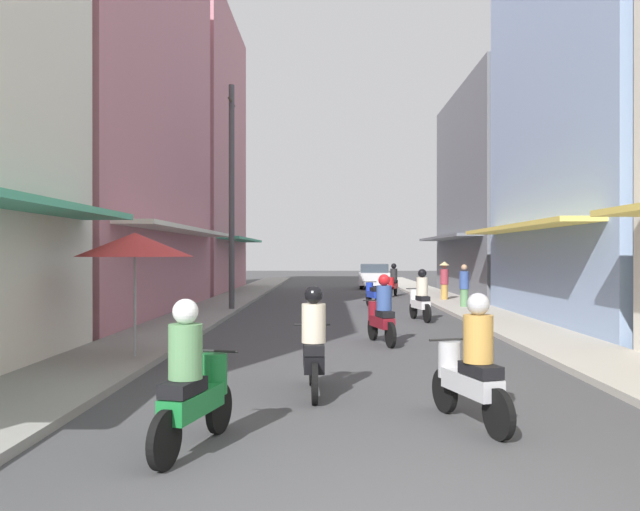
% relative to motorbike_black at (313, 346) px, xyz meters
% --- Properties ---
extents(ground_plane, '(103.92, 103.92, 0.00)m').
position_rel_motorbike_black_xyz_m(ground_plane, '(0.69, 14.91, -0.70)').
color(ground_plane, '#424244').
extents(sidewalk_left, '(2.01, 55.24, 0.12)m').
position_rel_motorbike_black_xyz_m(sidewalk_left, '(-3.92, 14.91, -0.64)').
color(sidewalk_left, gray).
rests_on(sidewalk_left, ground).
extents(sidewalk_right, '(2.01, 55.24, 0.12)m').
position_rel_motorbike_black_xyz_m(sidewalk_right, '(5.29, 14.91, -0.64)').
color(sidewalk_right, '#ADA89E').
rests_on(sidewalk_right, ground).
extents(building_left_mid, '(7.05, 13.20, 13.22)m').
position_rel_motorbike_black_xyz_m(building_left_mid, '(-7.91, 11.56, 5.90)').
color(building_left_mid, '#B7727F').
rests_on(building_left_mid, ground).
extents(building_left_far, '(7.05, 10.97, 14.86)m').
position_rel_motorbike_black_xyz_m(building_left_far, '(-7.91, 24.48, 6.72)').
color(building_left_far, '#B7727F').
rests_on(building_left_far, ground).
extents(building_right_mid, '(7.05, 10.38, 14.33)m').
position_rel_motorbike_black_xyz_m(building_right_mid, '(9.29, 9.30, 6.45)').
color(building_right_mid, '#8CA5CC').
rests_on(building_right_mid, ground).
extents(building_right_far, '(7.05, 11.14, 9.78)m').
position_rel_motorbike_black_xyz_m(building_right_far, '(9.29, 20.58, 4.18)').
color(building_right_far, slate).
rests_on(building_right_far, ground).
extents(motorbike_black, '(0.55, 1.81, 1.58)m').
position_rel_motorbike_black_xyz_m(motorbike_black, '(0.00, 0.00, 0.00)').
color(motorbike_black, black).
rests_on(motorbike_black, ground).
extents(motorbike_blue, '(0.64, 1.78, 0.96)m').
position_rel_motorbike_black_xyz_m(motorbike_blue, '(1.91, 14.81, -0.20)').
color(motorbike_blue, black).
rests_on(motorbike_blue, ground).
extents(motorbike_red, '(0.70, 1.76, 1.58)m').
position_rel_motorbike_black_xyz_m(motorbike_red, '(3.32, 21.04, 0.00)').
color(motorbike_red, black).
rests_on(motorbike_red, ground).
extents(motorbike_maroon, '(0.66, 1.78, 1.58)m').
position_rel_motorbike_black_xyz_m(motorbike_maroon, '(1.42, 5.09, 0.00)').
color(motorbike_maroon, black).
rests_on(motorbike_maroon, ground).
extents(motorbike_green, '(0.66, 1.78, 1.58)m').
position_rel_motorbike_black_xyz_m(motorbike_green, '(-1.18, -2.60, 0.00)').
color(motorbike_green, black).
rests_on(motorbike_green, ground).
extents(motorbike_silver, '(0.72, 1.75, 1.58)m').
position_rel_motorbike_black_xyz_m(motorbike_silver, '(1.90, -1.61, 0.00)').
color(motorbike_silver, black).
rests_on(motorbike_silver, ground).
extents(motorbike_white, '(0.61, 1.79, 1.58)m').
position_rel_motorbike_black_xyz_m(motorbike_white, '(3.01, 10.01, 0.00)').
color(motorbike_white, black).
rests_on(motorbike_white, ground).
extents(parked_car, '(2.08, 4.23, 1.45)m').
position_rel_motorbike_black_xyz_m(parked_car, '(2.95, 28.04, 0.04)').
color(parked_car, silver).
rests_on(parked_car, ground).
extents(pedestrian_crossing, '(0.44, 0.44, 1.71)m').
position_rel_motorbike_black_xyz_m(pedestrian_crossing, '(5.09, 17.35, 0.26)').
color(pedestrian_crossing, '#BF8C3F').
rests_on(pedestrian_crossing, ground).
extents(pedestrian_foreground, '(0.34, 0.34, 1.65)m').
position_rel_motorbike_black_xyz_m(pedestrian_foreground, '(5.15, 13.78, 0.12)').
color(pedestrian_foreground, '#598C59').
rests_on(pedestrian_foreground, ground).
extents(vendor_umbrella, '(2.16, 2.16, 2.43)m').
position_rel_motorbike_black_xyz_m(vendor_umbrella, '(-3.40, 2.63, 1.50)').
color(vendor_umbrella, '#99999E').
rests_on(vendor_umbrella, ground).
extents(utility_pole, '(0.20, 1.20, 7.94)m').
position_rel_motorbike_black_xyz_m(utility_pole, '(-3.16, 12.82, 3.34)').
color(utility_pole, '#4C4C4F').
rests_on(utility_pole, ground).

